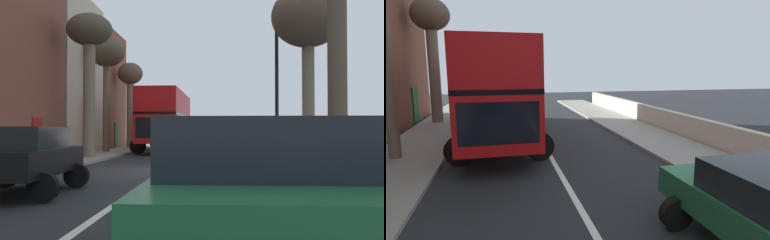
# 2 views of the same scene
# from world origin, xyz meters

# --- Properties ---
(ground_plane) EXTENTS (84.00, 84.00, 0.00)m
(ground_plane) POSITION_xyz_m (0.00, 0.00, 0.00)
(ground_plane) COLOR black
(road_centre_line) EXTENTS (0.16, 54.00, 0.01)m
(road_centre_line) POSITION_xyz_m (0.00, 0.00, 0.00)
(road_centre_line) COLOR silver
(road_centre_line) RESTS_ON ground
(sidewalk_left) EXTENTS (2.60, 60.00, 0.12)m
(sidewalk_left) POSITION_xyz_m (-4.90, 0.00, 0.06)
(sidewalk_left) COLOR gray
(sidewalk_left) RESTS_ON ground
(sidewalk_right) EXTENTS (2.60, 60.00, 0.12)m
(sidewalk_right) POSITION_xyz_m (4.90, 0.00, 0.06)
(sidewalk_right) COLOR gray
(sidewalk_right) RESTS_ON ground
(boundary_wall_right) EXTENTS (0.36, 54.00, 1.06)m
(boundary_wall_right) POSITION_xyz_m (6.45, 0.00, 0.53)
(boundary_wall_right) COLOR beige
(boundary_wall_right) RESTS_ON ground
(double_decker_bus) EXTENTS (3.58, 11.16, 4.06)m
(double_decker_bus) POSITION_xyz_m (-1.70, 14.67, 2.36)
(double_decker_bus) COLOR red
(double_decker_bus) RESTS_ON ground
(parked_car_green_right_0) EXTENTS (2.50, 4.17, 1.56)m
(parked_car_green_right_0) POSITION_xyz_m (2.50, 4.20, 0.90)
(parked_car_green_right_0) COLOR #1E6038
(parked_car_green_right_0) RESTS_ON ground
(parked_car_black_left_1) EXTENTS (2.58, 3.97, 1.58)m
(parked_car_black_left_1) POSITION_xyz_m (-2.50, -6.41, 0.91)
(parked_car_black_left_1) COLOR black
(parked_car_black_left_1) RESTS_ON ground
(parked_car_green_right_2) EXTENTS (2.51, 4.52, 1.60)m
(parked_car_green_right_2) POSITION_xyz_m (2.50, -12.29, 0.93)
(parked_car_green_right_2) COLOR #1E6038
(parked_car_green_right_2) RESTS_ON ground
(parked_car_white_right_3) EXTENTS (2.52, 4.06, 1.64)m
(parked_car_white_right_3) POSITION_xyz_m (2.50, -1.06, 0.94)
(parked_car_white_right_3) COLOR silver
(parked_car_white_right_3) RESTS_ON ground
(street_tree_left_0) EXTENTS (2.32, 2.32, 7.30)m
(street_tree_left_0) POSITION_xyz_m (-5.22, 11.94, 6.22)
(street_tree_left_0) COLOR brown
(street_tree_left_0) RESTS_ON sidewalk_left
(street_tree_left_2) EXTENTS (2.38, 2.38, 7.44)m
(street_tree_left_2) POSITION_xyz_m (-4.72, 6.39, 6.01)
(street_tree_left_2) COLOR #7A6B56
(street_tree_left_2) RESTS_ON sidewalk_left
(street_tree_right_5) EXTENTS (2.53, 2.53, 6.45)m
(street_tree_right_5) POSITION_xyz_m (5.15, -0.74, 5.30)
(street_tree_right_5) COLOR #7A6B56
(street_tree_right_5) RESTS_ON sidewalk_right
(street_tree_left_6) EXTENTS (2.03, 2.03, 6.81)m
(street_tree_left_6) POSITION_xyz_m (-5.24, 19.48, 5.38)
(street_tree_left_6) COLOR #7A6B56
(street_tree_left_6) RESTS_ON sidewalk_left
(lamppost_right) EXTENTS (0.32, 0.32, 6.31)m
(lamppost_right) POSITION_xyz_m (4.30, 1.22, 3.81)
(lamppost_right) COLOR black
(lamppost_right) RESTS_ON sidewalk_right
(litter_bin_right) EXTENTS (0.55, 0.55, 1.05)m
(litter_bin_right) POSITION_xyz_m (5.30, -2.02, 0.65)
(litter_bin_right) COLOR black
(litter_bin_right) RESTS_ON sidewalk_right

